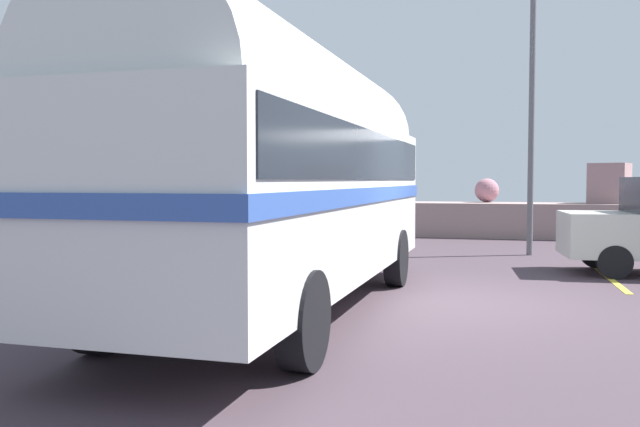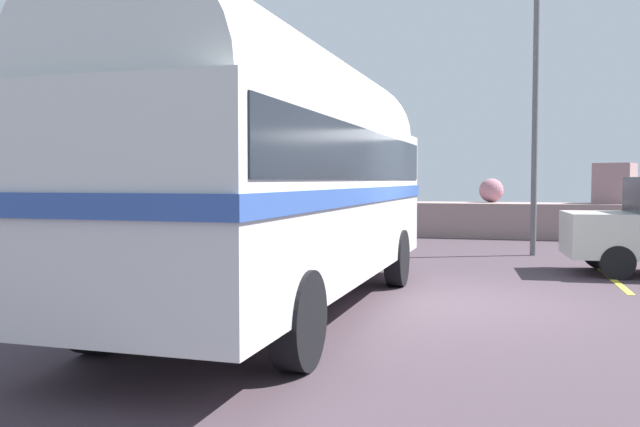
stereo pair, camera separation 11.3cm
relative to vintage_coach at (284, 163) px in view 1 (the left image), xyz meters
name	(u,v)px [view 1 (the left image)]	position (x,y,z in m)	size (l,w,h in m)	color
ground	(452,302)	(2.19, 1.31, -2.04)	(32.00, 26.00, 0.02)	#3E323A
breakwater	(473,215)	(2.24, 13.10, -1.34)	(31.36, 2.26, 2.48)	gray
vintage_coach	(284,163)	(0.00, 0.00, 0.00)	(2.74, 8.67, 3.70)	black
lamp_post	(527,99)	(3.57, 7.96, 1.70)	(1.15, 0.31, 6.68)	#5B5B60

